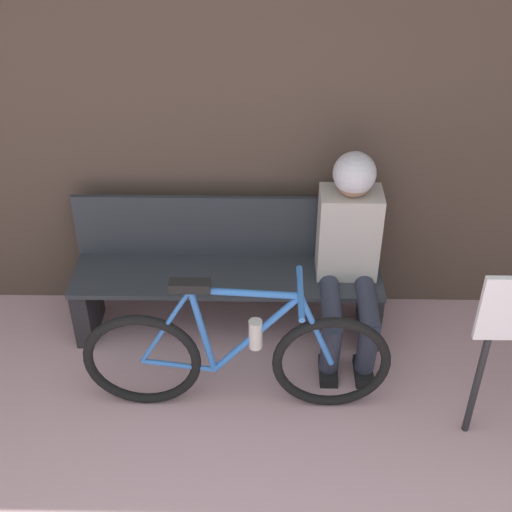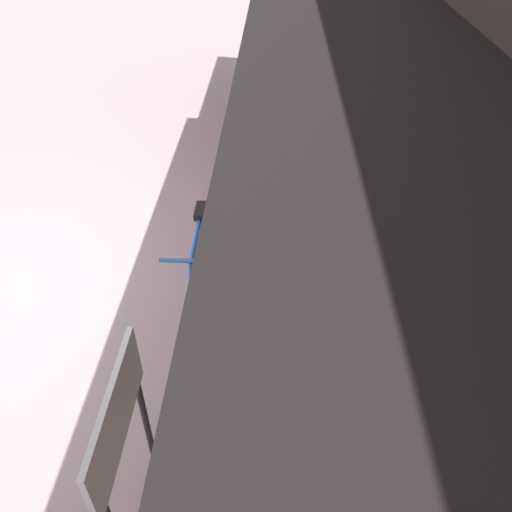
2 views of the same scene
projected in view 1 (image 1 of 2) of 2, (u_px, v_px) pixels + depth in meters
The scene contains 4 objects.
storefront_wall at pixel (209, 43), 3.66m from camera, with size 12.00×0.56×3.20m.
park_bench_near at pixel (228, 273), 4.17m from camera, with size 1.78×0.42×0.83m.
bicycle at pixel (237, 358), 3.68m from camera, with size 1.60×0.40×0.84m.
person_seated at pixel (350, 245), 3.90m from camera, with size 0.34×0.63×1.21m.
Camera 1 is at (0.30, -1.27, 2.94)m, focal length 50.00 mm.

